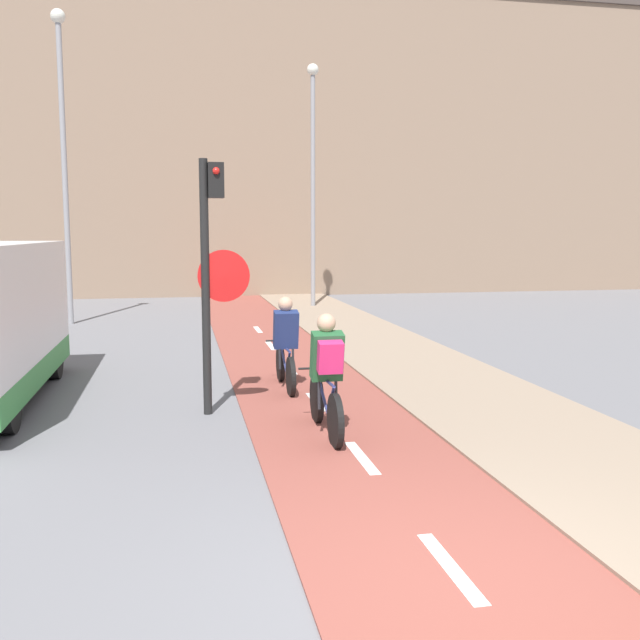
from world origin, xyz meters
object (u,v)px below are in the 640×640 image
at_px(cyclist_near, 327,377).
at_px(street_lamp_sidewalk, 313,162).
at_px(traffic_light_pole, 211,259).
at_px(street_lamp_far, 63,138).
at_px(cyclist_far, 286,347).

bearing_deg(cyclist_near, street_lamp_sidewalk, 80.00).
relative_size(traffic_light_pole, street_lamp_far, 0.42).
xyz_separation_m(street_lamp_far, cyclist_far, (4.33, -8.70, -4.04)).
relative_size(street_lamp_far, cyclist_near, 4.60).
bearing_deg(cyclist_far, traffic_light_pole, -131.79).
distance_m(cyclist_near, cyclist_far, 2.57).
xyz_separation_m(traffic_light_pole, cyclist_far, (1.14, 1.27, -1.38)).
bearing_deg(street_lamp_far, street_lamp_sidewalk, 21.88).
height_order(traffic_light_pole, cyclist_near, traffic_light_pole).
distance_m(traffic_light_pole, cyclist_near, 2.23).
xyz_separation_m(street_lamp_sidewalk, cyclist_near, (-2.47, -14.03, -3.79)).
bearing_deg(cyclist_far, cyclist_near, -87.74).
bearing_deg(street_lamp_sidewalk, street_lamp_far, -158.12).
height_order(street_lamp_sidewalk, cyclist_far, street_lamp_sidewalk).
height_order(traffic_light_pole, street_lamp_far, street_lamp_far).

